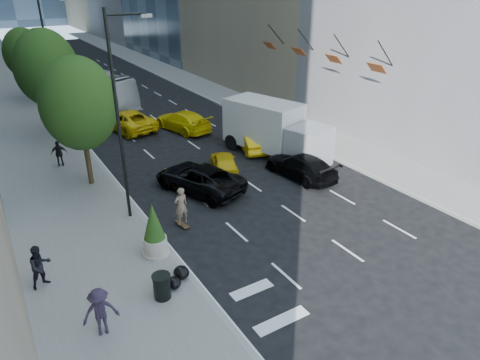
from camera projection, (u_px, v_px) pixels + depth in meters
ground at (278, 218)px, 22.10m from camera, size 160.00×160.00×0.00m
sidewalk_left at (17, 107)px, 40.94m from camera, size 6.00×120.00×0.15m
sidewalk_right at (196, 84)px, 49.91m from camera, size 4.00×120.00×0.15m
lamp_near at (120, 108)px, 19.71m from camera, size 2.13×0.22×10.00m
lamp_far at (50, 54)px, 33.59m from camera, size 2.13×0.22×10.00m
tree_near at (79, 104)px, 23.51m from camera, size 4.20×4.20×7.46m
tree_mid at (46, 68)px, 31.07m from camera, size 4.50×4.50×7.99m
tree_far at (25, 54)px, 41.39m from camera, size 3.90×3.90×6.92m
traffic_signal at (24, 47)px, 48.10m from camera, size 2.48×0.53×5.20m
facade_flags at (317, 52)px, 32.19m from camera, size 1.85×13.30×2.05m
skateboarder at (181, 209)px, 20.99m from camera, size 0.78×0.56×1.99m
black_sedan_lincoln at (199, 178)px, 24.68m from camera, size 4.47×6.18×1.56m
black_sedan_mercedes at (301, 166)px, 26.41m from camera, size 2.57×5.29×1.48m
taxi_a at (224, 163)px, 27.07m from camera, size 2.91×4.13×1.31m
taxi_b at (252, 140)px, 30.71m from camera, size 2.87×4.67×1.45m
taxi_c at (127, 120)px, 34.68m from camera, size 3.78×6.26×1.63m
taxi_d at (183, 121)px, 34.53m from camera, size 3.47×5.87×1.60m
city_bus at (84, 88)px, 40.74m from camera, size 7.44×12.75×3.50m
box_truck at (275, 130)px, 29.26m from camera, size 4.78×8.07×3.64m
pedestrian_a at (40, 266)px, 16.68m from camera, size 1.06×0.94×1.82m
pedestrian_b at (59, 153)px, 27.59m from camera, size 1.06×0.64×1.70m
pedestrian_c at (100, 312)px, 14.37m from camera, size 1.27×0.83×1.85m
trash_can at (162, 287)px, 16.21m from camera, size 0.65×0.65×0.98m
planter_shrub at (154, 231)px, 18.49m from camera, size 1.05×1.05×2.51m
garbage_bags at (178, 277)px, 17.13m from camera, size 1.10×1.06×0.54m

